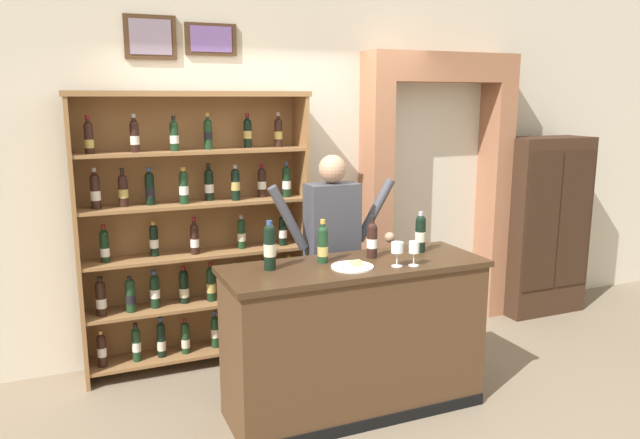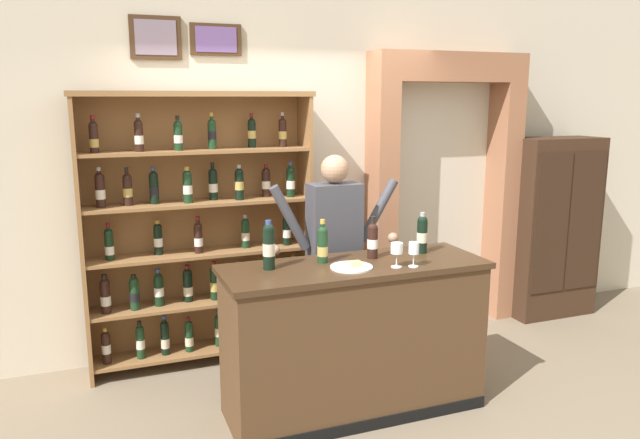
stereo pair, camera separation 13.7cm
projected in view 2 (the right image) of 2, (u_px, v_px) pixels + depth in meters
The scene contains 14 objects.
ground_plane at pixel (342, 412), 4.15m from camera, with size 14.00×14.00×0.02m, color #7A6B56.
back_wall at pixel (277, 158), 5.15m from camera, with size 12.00×0.19×3.19m.
wine_shelf at pixel (200, 227), 4.73m from camera, with size 1.79×0.33×2.15m.
archway_doorway at pixel (439, 177), 5.61m from camera, with size 1.48×0.45×2.49m.
side_cabinet at pixel (553, 227), 5.88m from camera, with size 0.84×0.41×1.73m.
tasting_counter at pixel (354, 338), 4.07m from camera, with size 1.76×0.62×1.03m.
shopkeeper at pixel (334, 243), 4.51m from camera, with size 1.03×0.22×1.70m.
tasting_bottle_riserva at pixel (269, 245), 3.82m from camera, with size 0.08×0.08×0.32m.
tasting_bottle_bianco at pixel (323, 244), 3.98m from camera, with size 0.07×0.07×0.29m.
tasting_bottle_super_tuscan at pixel (373, 239), 4.09m from camera, with size 0.07×0.07×0.29m.
tasting_bottle_rosso at pixel (422, 233), 4.23m from camera, with size 0.07×0.07×0.29m.
wine_glass_spare at pixel (397, 250), 3.87m from camera, with size 0.08×0.08×0.16m.
wine_glass_left at pixel (414, 249), 3.88m from camera, with size 0.07×0.07×0.16m.
cheese_plate at pixel (352, 267), 3.88m from camera, with size 0.27×0.27×0.04m.
Camera 2 is at (-1.50, -3.50, 2.10)m, focal length 34.09 mm.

